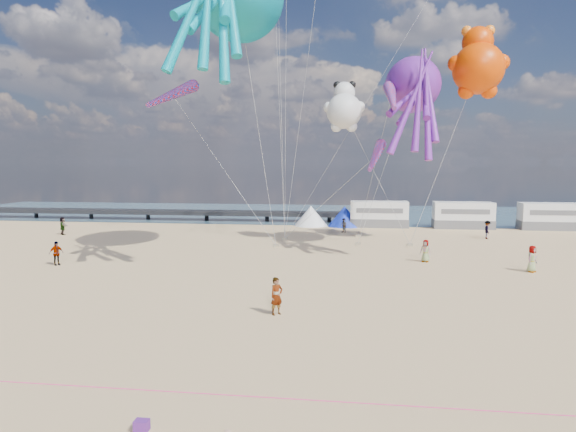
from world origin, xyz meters
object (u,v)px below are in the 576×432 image
at_px(sandbag_e, 285,239).
at_px(windsock_right, 376,156).
at_px(sandbag_a, 276,246).
at_px(kite_octopus_purple, 413,85).
at_px(windsock_mid, 391,97).
at_px(motorhome_0, 379,214).
at_px(tent_white, 311,216).
at_px(standing_person, 277,296).
at_px(beachgoer_2, 487,230).
at_px(beachgoer_6, 532,259).
at_px(windsock_left, 172,95).
at_px(motorhome_2, 551,216).
at_px(cooler_purple, 142,426).
at_px(tent_blue, 345,216).
at_px(sandbag_c, 410,245).
at_px(beachgoer_3, 56,253).
at_px(sandbag_d, 358,235).
at_px(beachgoer_4, 63,226).
at_px(sandbag_b, 358,244).
at_px(kite_teddy_orange, 478,69).
at_px(beachgoer_1, 344,226).
at_px(kite_panda, 344,111).
at_px(beachgoer_0, 426,251).
at_px(motorhome_1, 463,215).

bearing_deg(sandbag_e, windsock_right, -44.01).
height_order(sandbag_a, kite_octopus_purple, kite_octopus_purple).
bearing_deg(windsock_mid, motorhome_0, 87.91).
xyz_separation_m(tent_white, standing_person, (1.42, -35.98, -0.26)).
bearing_deg(kite_octopus_purple, standing_person, -92.62).
relative_size(beachgoer_2, sandbag_a, 3.65).
relative_size(beachgoer_6, sandbag_a, 3.70).
relative_size(kite_octopus_purple, windsock_left, 1.62).
height_order(motorhome_2, cooler_purple, motorhome_2).
xyz_separation_m(tent_blue, beachgoer_2, (14.20, -8.29, -0.29)).
bearing_deg(beachgoer_6, cooler_purple, -172.79).
bearing_deg(sandbag_e, kite_octopus_purple, -20.43).
bearing_deg(motorhome_2, windsock_right, -135.96).
height_order(tent_white, sandbag_c, tent_white).
relative_size(windsock_left, windsock_mid, 1.34).
relative_size(motorhome_2, beachgoer_3, 3.70).
distance_m(cooler_purple, sandbag_d, 39.65).
bearing_deg(kite_octopus_purple, windsock_mid, -96.10).
bearing_deg(beachgoer_4, sandbag_b, -143.48).
relative_size(tent_blue, cooler_purple, 10.00).
height_order(beachgoer_6, sandbag_b, beachgoer_6).
bearing_deg(kite_octopus_purple, cooler_purple, -88.30).
relative_size(kite_teddy_orange, windsock_right, 1.69).
height_order(tent_white, kite_octopus_purple, kite_octopus_purple).
relative_size(beachgoer_1, kite_teddy_orange, 0.21).
bearing_deg(beachgoer_6, motorhome_0, 65.98).
distance_m(cooler_purple, kite_panda, 35.53).
relative_size(standing_person, sandbag_c, 3.76).
height_order(cooler_purple, beachgoer_1, beachgoer_1).
distance_m(windsock_left, windsock_mid, 17.62).
bearing_deg(cooler_purple, motorhome_0, 79.66).
height_order(tent_blue, kite_octopus_purple, kite_octopus_purple).
height_order(beachgoer_0, windsock_left, windsock_left).
xyz_separation_m(tent_white, beachgoer_0, (10.57, -21.10, -0.35)).
xyz_separation_m(cooler_purple, sandbag_d, (6.21, 39.16, -0.05)).
xyz_separation_m(tent_white, cooler_purple, (-0.66, -47.47, -1.04)).
distance_m(standing_person, kite_octopus_purple, 25.46).
distance_m(beachgoer_4, sandbag_b, 30.72).
distance_m(beachgoer_1, kite_teddy_orange, 20.40).
bearing_deg(sandbag_c, windsock_right, -120.47).
bearing_deg(beachgoer_1, motorhome_2, 58.34).
distance_m(cooler_purple, beachgoer_3, 26.72).
relative_size(tent_white, standing_person, 2.13).
distance_m(kite_octopus_purple, windsock_right, 7.70).
bearing_deg(motorhome_1, kite_panda, -132.99).
height_order(sandbag_a, sandbag_d, same).
bearing_deg(kite_panda, windsock_left, -179.70).
xyz_separation_m(motorhome_0, beachgoer_0, (2.57, -21.10, -0.65)).
distance_m(beachgoer_6, sandbag_a, 20.78).
relative_size(motorhome_2, sandbag_b, 13.20).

